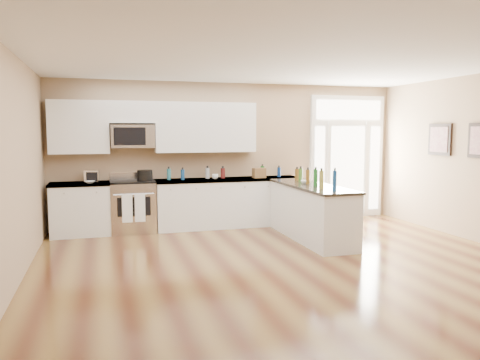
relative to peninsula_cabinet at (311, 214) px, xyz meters
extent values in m
plane|color=#4D2815|center=(-0.93, -2.24, -0.43)|extent=(8.00, 8.00, 0.00)
plane|color=tan|center=(-0.93, 1.76, 0.97)|extent=(7.00, 0.00, 7.00)
plane|color=white|center=(-0.93, -2.24, 2.37)|extent=(8.00, 8.00, 0.00)
cube|color=white|center=(-3.80, 1.45, 0.02)|extent=(1.06, 0.62, 0.90)
cube|color=black|center=(-3.80, 1.45, -0.38)|extent=(1.02, 0.52, 0.10)
cube|color=black|center=(-3.80, 1.45, 0.49)|extent=(1.10, 0.66, 0.04)
cube|color=white|center=(-1.08, 1.45, 0.02)|extent=(2.81, 0.62, 0.90)
cube|color=black|center=(-1.08, 1.45, -0.38)|extent=(2.77, 0.52, 0.10)
cube|color=black|center=(-1.08, 1.45, 0.49)|extent=(2.85, 0.66, 0.04)
cube|color=white|center=(0.00, 0.00, 0.02)|extent=(0.65, 2.28, 0.90)
cube|color=black|center=(0.00, 0.00, -0.38)|extent=(0.61, 2.18, 0.10)
cube|color=black|center=(0.00, 0.00, 0.49)|extent=(0.69, 2.32, 0.04)
cube|color=white|center=(-3.81, 1.59, 1.49)|extent=(1.04, 0.33, 0.95)
cube|color=white|center=(-1.50, 1.59, 1.49)|extent=(1.94, 0.33, 0.95)
cube|color=white|center=(-2.88, 1.59, 1.77)|extent=(0.82, 0.33, 0.40)
cube|color=silver|center=(-2.88, 1.56, 1.33)|extent=(0.78, 0.40, 0.42)
cube|color=black|center=(-2.94, 1.35, 1.33)|extent=(0.56, 0.01, 0.32)
cube|color=white|center=(1.62, 1.72, 0.87)|extent=(1.70, 0.08, 2.60)
cube|color=white|center=(1.62, 1.67, 0.62)|extent=(0.78, 0.02, 1.80)
cube|color=white|center=(0.96, 1.67, 0.62)|extent=(0.22, 0.02, 1.80)
cube|color=white|center=(2.28, 1.67, 0.62)|extent=(0.22, 0.02, 1.80)
cube|color=white|center=(1.62, 1.67, 1.87)|extent=(1.50, 0.02, 0.40)
cube|color=black|center=(2.54, -0.04, 1.27)|extent=(0.04, 0.58, 0.58)
cube|color=#843451|center=(2.52, -0.04, 1.27)|extent=(0.01, 0.46, 0.46)
cube|color=silver|center=(-2.90, 1.45, 0.03)|extent=(0.80, 0.66, 0.92)
cube|color=black|center=(-2.90, 1.45, 0.50)|extent=(0.80, 0.60, 0.03)
cube|color=silver|center=(-2.90, 1.75, 0.58)|extent=(0.80, 0.04, 0.14)
cube|color=black|center=(-2.90, 1.12, 0.09)|extent=(0.58, 0.01, 0.34)
cylinder|color=silver|center=(-2.90, 1.09, 0.31)|extent=(0.70, 0.02, 0.02)
cube|color=white|center=(-3.02, 1.08, 0.07)|extent=(0.18, 0.02, 0.50)
cube|color=white|center=(-2.80, 1.08, 0.07)|extent=(0.18, 0.02, 0.50)
cylinder|color=black|center=(-2.69, 1.34, 0.62)|extent=(0.32, 0.32, 0.21)
cube|color=silver|center=(-3.61, 1.54, 0.61)|extent=(0.28, 0.24, 0.21)
cube|color=brown|center=(-0.48, 1.38, 0.60)|extent=(0.25, 0.18, 0.19)
imported|color=white|center=(-3.64, 1.32, 0.53)|extent=(0.21, 0.21, 0.04)
imported|color=white|center=(-0.01, 0.19, 0.53)|extent=(0.23, 0.23, 0.06)
imported|color=white|center=(-1.36, 1.40, 0.55)|extent=(0.15, 0.15, 0.10)
cylinder|color=#19591E|center=(-0.02, -0.19, 0.65)|extent=(0.07, 0.07, 0.28)
cylinder|color=navy|center=(-1.98, 1.44, 0.60)|extent=(0.07, 0.07, 0.19)
cylinder|color=brown|center=(0.06, 0.76, 0.61)|extent=(0.08, 0.08, 0.21)
cylinder|color=olive|center=(-0.08, -0.54, 0.65)|extent=(0.07, 0.07, 0.29)
cylinder|color=#26727F|center=(-2.23, 1.52, 0.61)|extent=(0.07, 0.07, 0.21)
cylinder|color=#591919|center=(-1.18, 1.52, 0.60)|extent=(0.09, 0.09, 0.20)
cylinder|color=#B2B2B7|center=(-1.48, 1.54, 0.61)|extent=(0.08, 0.08, 0.21)
cylinder|color=navy|center=(-0.03, 1.47, 0.60)|extent=(0.07, 0.07, 0.19)
cylinder|color=#3F7226|center=(0.00, 0.46, 0.63)|extent=(0.07, 0.07, 0.25)
cylinder|color=#19591E|center=(-0.38, 1.47, 0.62)|extent=(0.08, 0.08, 0.22)
cylinder|color=navy|center=(-0.01, -0.84, 0.66)|extent=(0.06, 0.06, 0.32)
cylinder|color=brown|center=(-0.02, 0.11, 0.63)|extent=(0.07, 0.07, 0.25)
camera|label=1|loc=(-3.41, -7.26, 1.42)|focal=35.00mm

